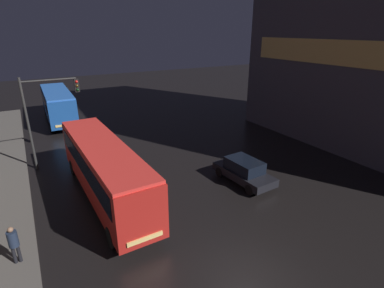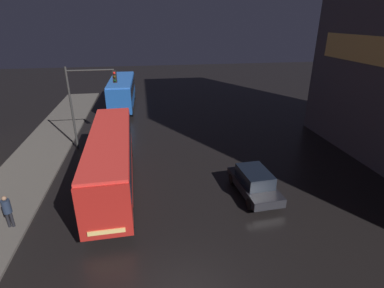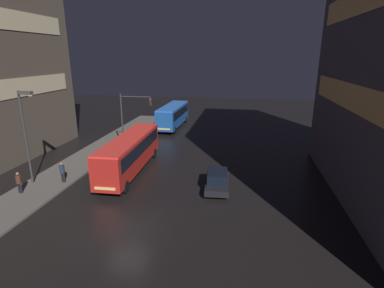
{
  "view_description": "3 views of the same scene",
  "coord_description": "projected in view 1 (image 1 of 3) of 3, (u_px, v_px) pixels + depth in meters",
  "views": [
    {
      "loc": [
        -6.32,
        -6.76,
        9.23
      ],
      "look_at": [
        2.51,
        8.78,
        2.33
      ],
      "focal_mm": 28.0,
      "sensor_mm": 36.0,
      "label": 1
    },
    {
      "loc": [
        -0.97,
        -7.82,
        9.55
      ],
      "look_at": [
        2.04,
        10.46,
        1.76
      ],
      "focal_mm": 28.0,
      "sensor_mm": 36.0,
      "label": 2
    },
    {
      "loc": [
        6.83,
        -15.56,
        10.4
      ],
      "look_at": [
        1.96,
        12.53,
        1.89
      ],
      "focal_mm": 28.0,
      "sensor_mm": 36.0,
      "label": 3
    }
  ],
  "objects": [
    {
      "name": "pedestrian_mid",
      "position": [
        13.0,
        242.0,
        12.1
      ],
      "size": [
        0.48,
        0.48,
        1.72
      ],
      "rotation": [
        0.0,
        0.0,
        0.25
      ],
      "color": "black",
      "rests_on": "sidewalk_left"
    },
    {
      "name": "bus_far",
      "position": [
        58.0,
        103.0,
        31.19
      ],
      "size": [
        2.71,
        10.06,
        3.31
      ],
      "rotation": [
        0.0,
        0.0,
        3.12
      ],
      "color": "#194793",
      "rests_on": "ground"
    },
    {
      "name": "ground_plane",
      "position": [
        247.0,
        281.0,
        11.72
      ],
      "size": [
        120.0,
        120.0,
        0.0
      ],
      "primitive_type": "plane",
      "color": "black"
    },
    {
      "name": "bus_near",
      "position": [
        104.0,
        166.0,
        16.74
      ],
      "size": [
        2.68,
        11.41,
        3.36
      ],
      "rotation": [
        0.0,
        0.0,
        3.17
      ],
      "color": "#AD1E19",
      "rests_on": "ground"
    },
    {
      "name": "car_taxi",
      "position": [
        244.0,
        171.0,
        19.08
      ],
      "size": [
        2.07,
        4.35,
        1.53
      ],
      "rotation": [
        0.0,
        0.0,
        3.2
      ],
      "color": "black",
      "rests_on": "ground"
    },
    {
      "name": "traffic_light_main",
      "position": [
        46.0,
        107.0,
        20.13
      ],
      "size": [
        3.62,
        0.35,
        6.37
      ],
      "color": "#2D2D2D",
      "rests_on": "ground"
    }
  ]
}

